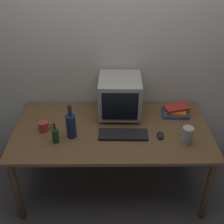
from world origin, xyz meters
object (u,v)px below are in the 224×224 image
at_px(keyboard, 123,135).
at_px(mug, 44,127).
at_px(bottle_short, 55,135).
at_px(metal_canister, 187,135).
at_px(computer_mouse, 160,135).
at_px(bottle_tall, 71,125).
at_px(crt_monitor, 120,96).
at_px(book_stack, 176,111).

xyz_separation_m(keyboard, mug, (-0.69, 0.07, 0.03)).
bearing_deg(bottle_short, metal_canister, -0.95).
xyz_separation_m(computer_mouse, bottle_tall, (-0.75, 0.01, 0.10)).
distance_m(computer_mouse, bottle_short, 0.88).
relative_size(bottle_short, metal_canister, 1.27).
distance_m(crt_monitor, mug, 0.73).
bearing_deg(metal_canister, bottle_tall, 174.55).
height_order(bottle_short, metal_canister, bottle_short).
xyz_separation_m(crt_monitor, computer_mouse, (0.34, -0.36, -0.17)).
distance_m(bottle_tall, book_stack, 1.00).
xyz_separation_m(keyboard, bottle_tall, (-0.44, -0.00, 0.11)).
xyz_separation_m(book_stack, mug, (-1.19, -0.24, 0.01)).
xyz_separation_m(bottle_tall, bottle_short, (-0.12, -0.07, -0.05)).
bearing_deg(keyboard, bottle_tall, -178.09).
bearing_deg(metal_canister, bottle_short, 179.05).
distance_m(bottle_short, metal_canister, 1.08).
height_order(bottle_tall, book_stack, bottle_tall).
bearing_deg(mug, computer_mouse, -5.32).
bearing_deg(keyboard, mug, 175.17).
height_order(keyboard, bottle_short, bottle_short).
height_order(book_stack, metal_canister, metal_canister).
relative_size(crt_monitor, metal_canister, 2.64).
relative_size(bottle_tall, mug, 2.62).
distance_m(book_stack, mug, 1.22).
height_order(bottle_short, book_stack, bottle_short).
relative_size(bottle_short, book_stack, 0.75).
distance_m(crt_monitor, bottle_short, 0.69).
relative_size(mug, metal_canister, 0.80).
distance_m(crt_monitor, keyboard, 0.38).
bearing_deg(bottle_short, crt_monitor, 37.65).
bearing_deg(bottle_tall, keyboard, 0.54).
height_order(crt_monitor, mug, crt_monitor).
height_order(computer_mouse, mug, mug).
height_order(crt_monitor, computer_mouse, crt_monitor).
relative_size(crt_monitor, bottle_short, 2.08).
bearing_deg(keyboard, book_stack, 33.60).
bearing_deg(mug, book_stack, 11.59).
bearing_deg(crt_monitor, computer_mouse, -46.71).
xyz_separation_m(bottle_tall, metal_canister, (0.96, -0.09, -0.04)).
xyz_separation_m(bottle_short, mug, (-0.13, 0.15, -0.03)).
height_order(computer_mouse, book_stack, book_stack).
xyz_separation_m(bottle_short, book_stack, (1.07, 0.40, -0.03)).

